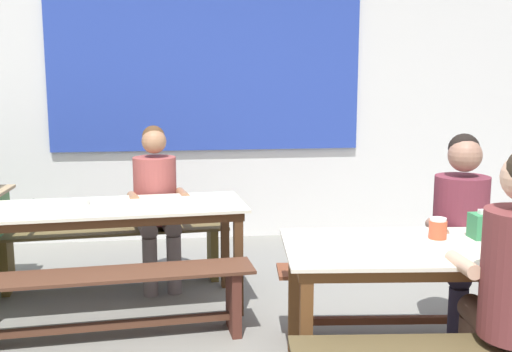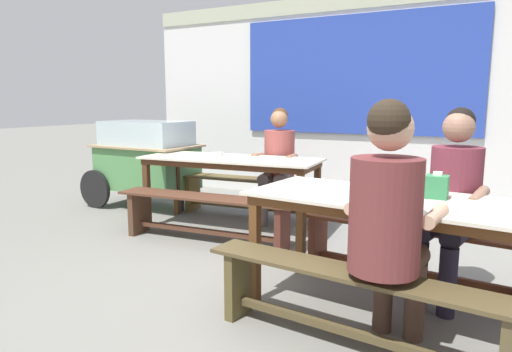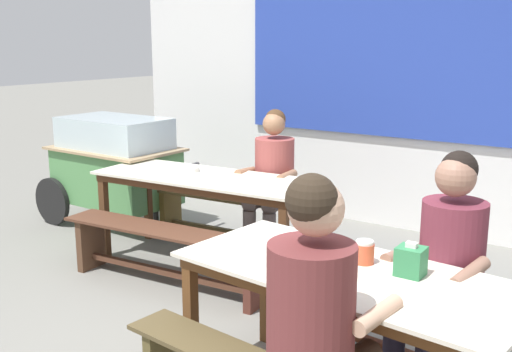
{
  "view_description": "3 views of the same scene",
  "coord_description": "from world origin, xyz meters",
  "px_view_note": "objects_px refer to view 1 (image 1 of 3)",
  "views": [
    {
      "loc": [
        -0.62,
        -3.13,
        1.62
      ],
      "look_at": [
        -0.15,
        0.53,
        1.01
      ],
      "focal_mm": 42.06,
      "sensor_mm": 36.0,
      "label": 1
    },
    {
      "loc": [
        1.32,
        -3.01,
        1.33
      ],
      "look_at": [
        -0.39,
        0.22,
        0.72
      ],
      "focal_mm": 32.06,
      "sensor_mm": 36.0,
      "label": 2
    },
    {
      "loc": [
        1.94,
        -2.76,
        1.83
      ],
      "look_at": [
        -0.54,
        0.88,
        0.84
      ],
      "focal_mm": 43.06,
      "sensor_mm": 36.0,
      "label": 3
    }
  ],
  "objects_px": {
    "bench_near_back": "(411,291)",
    "dining_table_far": "(109,216)",
    "dining_table_near": "(443,259)",
    "soup_bowl": "(80,202)",
    "tissue_box": "(483,226)",
    "person_center_facing": "(156,196)",
    "person_right_near_table": "(463,227)",
    "condiment_jar": "(438,228)",
    "bench_far_front": "(109,297)",
    "bench_far_back": "(113,248)"
  },
  "relations": [
    {
      "from": "dining_table_far",
      "to": "bench_near_back",
      "type": "xyz_separation_m",
      "value": [
        1.92,
        -0.69,
        -0.38
      ]
    },
    {
      "from": "dining_table_far",
      "to": "condiment_jar",
      "type": "height_order",
      "value": "condiment_jar"
    },
    {
      "from": "dining_table_near",
      "to": "soup_bowl",
      "type": "xyz_separation_m",
      "value": [
        -2.06,
        1.29,
        0.09
      ]
    },
    {
      "from": "dining_table_near",
      "to": "person_center_facing",
      "type": "distance_m",
      "value": 2.33
    },
    {
      "from": "condiment_jar",
      "to": "soup_bowl",
      "type": "distance_m",
      "value": 2.38
    },
    {
      "from": "person_center_facing",
      "to": "person_right_near_table",
      "type": "relative_size",
      "value": 0.97
    },
    {
      "from": "bench_far_back",
      "to": "person_center_facing",
      "type": "bearing_deg",
      "value": -5.23
    },
    {
      "from": "person_center_facing",
      "to": "soup_bowl",
      "type": "bearing_deg",
      "value": -138.38
    },
    {
      "from": "tissue_box",
      "to": "soup_bowl",
      "type": "xyz_separation_m",
      "value": [
        -2.33,
        1.19,
        -0.05
      ]
    },
    {
      "from": "soup_bowl",
      "to": "dining_table_near",
      "type": "bearing_deg",
      "value": -32.06
    },
    {
      "from": "condiment_jar",
      "to": "bench_near_back",
      "type": "bearing_deg",
      "value": 85.31
    },
    {
      "from": "bench_near_back",
      "to": "dining_table_far",
      "type": "bearing_deg",
      "value": 160.14
    },
    {
      "from": "bench_far_front",
      "to": "person_right_near_table",
      "type": "relative_size",
      "value": 1.4
    },
    {
      "from": "person_right_near_table",
      "to": "soup_bowl",
      "type": "bearing_deg",
      "value": 160.4
    },
    {
      "from": "bench_far_front",
      "to": "condiment_jar",
      "type": "distance_m",
      "value": 1.99
    },
    {
      "from": "person_right_near_table",
      "to": "tissue_box",
      "type": "xyz_separation_m",
      "value": [
        -0.06,
        -0.34,
        0.09
      ]
    },
    {
      "from": "dining_table_far",
      "to": "person_right_near_table",
      "type": "distance_m",
      "value": 2.33
    },
    {
      "from": "dining_table_near",
      "to": "bench_far_back",
      "type": "distance_m",
      "value": 2.63
    },
    {
      "from": "dining_table_far",
      "to": "person_center_facing",
      "type": "distance_m",
      "value": 0.59
    },
    {
      "from": "condiment_jar",
      "to": "bench_far_front",
      "type": "bearing_deg",
      "value": 163.01
    },
    {
      "from": "bench_far_back",
      "to": "tissue_box",
      "type": "distance_m",
      "value": 2.79
    },
    {
      "from": "bench_far_front",
      "to": "condiment_jar",
      "type": "bearing_deg",
      "value": -16.99
    },
    {
      "from": "bench_far_front",
      "to": "soup_bowl",
      "type": "distance_m",
      "value": 0.8
    },
    {
      "from": "person_center_facing",
      "to": "soup_bowl",
      "type": "height_order",
      "value": "person_center_facing"
    },
    {
      "from": "person_center_facing",
      "to": "condiment_jar",
      "type": "distance_m",
      "value": 2.26
    },
    {
      "from": "person_right_near_table",
      "to": "bench_far_front",
      "type": "bearing_deg",
      "value": 173.35
    },
    {
      "from": "bench_near_back",
      "to": "person_center_facing",
      "type": "height_order",
      "value": "person_center_facing"
    },
    {
      "from": "condiment_jar",
      "to": "soup_bowl",
      "type": "xyz_separation_m",
      "value": [
        -2.08,
        1.16,
        -0.04
      ]
    },
    {
      "from": "dining_table_far",
      "to": "dining_table_near",
      "type": "xyz_separation_m",
      "value": [
        1.86,
        -1.23,
        -0.0
      ]
    },
    {
      "from": "bench_far_front",
      "to": "person_center_facing",
      "type": "height_order",
      "value": "person_center_facing"
    },
    {
      "from": "bench_far_front",
      "to": "person_center_facing",
      "type": "relative_size",
      "value": 1.44
    },
    {
      "from": "dining_table_near",
      "to": "soup_bowl",
      "type": "height_order",
      "value": "soup_bowl"
    },
    {
      "from": "bench_far_back",
      "to": "tissue_box",
      "type": "relative_size",
      "value": 11.42
    },
    {
      "from": "dining_table_far",
      "to": "person_center_facing",
      "type": "bearing_deg",
      "value": 59.1
    },
    {
      "from": "person_center_facing",
      "to": "tissue_box",
      "type": "relative_size",
      "value": 7.79
    },
    {
      "from": "dining_table_near",
      "to": "soup_bowl",
      "type": "bearing_deg",
      "value": 147.94
    },
    {
      "from": "bench_far_front",
      "to": "person_right_near_table",
      "type": "bearing_deg",
      "value": -6.65
    },
    {
      "from": "dining_table_near",
      "to": "dining_table_far",
      "type": "bearing_deg",
      "value": 146.55
    },
    {
      "from": "bench_near_back",
      "to": "person_right_near_table",
      "type": "relative_size",
      "value": 1.32
    },
    {
      "from": "tissue_box",
      "to": "soup_bowl",
      "type": "height_order",
      "value": "tissue_box"
    },
    {
      "from": "dining_table_near",
      "to": "person_center_facing",
      "type": "relative_size",
      "value": 1.4
    },
    {
      "from": "tissue_box",
      "to": "condiment_jar",
      "type": "distance_m",
      "value": 0.25
    },
    {
      "from": "bench_far_back",
      "to": "person_right_near_table",
      "type": "xyz_separation_m",
      "value": [
        2.23,
        -1.33,
        0.43
      ]
    },
    {
      "from": "bench_far_front",
      "to": "tissue_box",
      "type": "xyz_separation_m",
      "value": [
        2.08,
        -0.59,
        0.53
      ]
    },
    {
      "from": "dining_table_far",
      "to": "soup_bowl",
      "type": "distance_m",
      "value": 0.23
    },
    {
      "from": "bench_far_back",
      "to": "condiment_jar",
      "type": "bearing_deg",
      "value": -40.4
    },
    {
      "from": "bench_far_front",
      "to": "soup_bowl",
      "type": "height_order",
      "value": "soup_bowl"
    },
    {
      "from": "bench_far_front",
      "to": "bench_near_back",
      "type": "xyz_separation_m",
      "value": [
        1.87,
        -0.15,
        0.0
      ]
    },
    {
      "from": "tissue_box",
      "to": "person_center_facing",
      "type": "bearing_deg",
      "value": 138.17
    },
    {
      "from": "dining_table_near",
      "to": "bench_near_back",
      "type": "bearing_deg",
      "value": 84.3
    }
  ]
}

